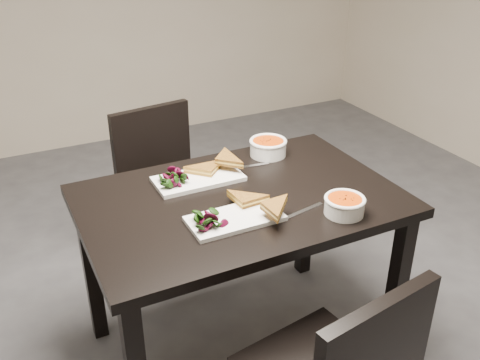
% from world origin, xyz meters
% --- Properties ---
extents(ground, '(5.00, 5.00, 0.00)m').
position_xyz_m(ground, '(0.00, 0.00, 0.00)').
color(ground, '#47474C').
rests_on(ground, ground).
extents(table, '(1.20, 0.80, 0.75)m').
position_xyz_m(table, '(0.10, -0.06, 0.65)').
color(table, black).
rests_on(table, ground).
extents(chair_far, '(0.48, 0.48, 0.85)m').
position_xyz_m(chair_far, '(0.03, 0.67, 0.48)').
color(chair_far, black).
rests_on(chair_far, ground).
extents(plate_near, '(0.33, 0.17, 0.02)m').
position_xyz_m(plate_near, '(0.00, -0.21, 0.76)').
color(plate_near, white).
rests_on(plate_near, table).
extents(sandwich_near, '(0.17, 0.14, 0.05)m').
position_xyz_m(sandwich_near, '(0.07, -0.20, 0.79)').
color(sandwich_near, '#9B6A20').
rests_on(sandwich_near, plate_near).
extents(salad_near, '(0.10, 0.09, 0.05)m').
position_xyz_m(salad_near, '(-0.10, -0.21, 0.79)').
color(salad_near, black).
rests_on(salad_near, plate_near).
extents(soup_bowl_near, '(0.15, 0.15, 0.07)m').
position_xyz_m(soup_bowl_near, '(0.37, -0.34, 0.79)').
color(soup_bowl_near, white).
rests_on(soup_bowl_near, table).
extents(cutlery_near, '(0.18, 0.05, 0.00)m').
position_xyz_m(cutlery_near, '(0.26, -0.26, 0.75)').
color(cutlery_near, silver).
rests_on(cutlery_near, table).
extents(plate_far, '(0.35, 0.18, 0.02)m').
position_xyz_m(plate_far, '(0.00, 0.13, 0.76)').
color(plate_far, white).
rests_on(plate_far, table).
extents(sandwich_far, '(0.22, 0.22, 0.06)m').
position_xyz_m(sandwich_far, '(0.07, 0.11, 0.80)').
color(sandwich_far, '#9B6A20').
rests_on(sandwich_far, plate_far).
extents(salad_far, '(0.11, 0.10, 0.05)m').
position_xyz_m(salad_far, '(-0.10, 0.13, 0.79)').
color(salad_far, black).
rests_on(salad_far, plate_far).
extents(soup_bowl_far, '(0.17, 0.17, 0.07)m').
position_xyz_m(soup_bowl_far, '(0.38, 0.22, 0.79)').
color(soup_bowl_far, white).
rests_on(soup_bowl_far, table).
extents(cutlery_far, '(0.18, 0.04, 0.00)m').
position_xyz_m(cutlery_far, '(0.24, 0.15, 0.75)').
color(cutlery_far, silver).
rests_on(cutlery_far, table).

